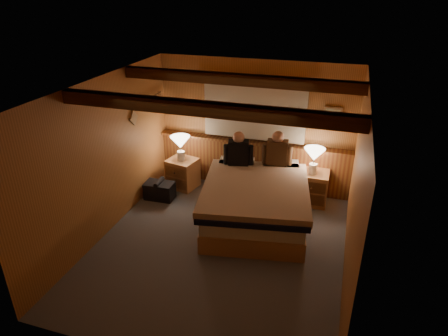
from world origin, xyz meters
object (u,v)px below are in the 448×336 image
at_px(bed, 255,201).
at_px(lamp_left, 180,144).
at_px(person_left, 238,151).
at_px(nightstand_right, 312,187).
at_px(person_right, 277,151).
at_px(duffel_bag, 160,190).
at_px(nightstand_left, 183,173).
at_px(lamp_right, 314,156).

height_order(bed, lamp_left, lamp_left).
bearing_deg(person_left, nightstand_right, 0.51).
relative_size(person_right, duffel_bag, 1.19).
height_order(bed, person_right, person_right).
xyz_separation_m(nightstand_left, person_left, (1.14, -0.17, 0.67)).
bearing_deg(lamp_right, person_right, -172.84).
relative_size(nightstand_left, duffel_bag, 1.12).
distance_m(bed, person_right, 1.01).
bearing_deg(person_right, bed, -107.51).
bearing_deg(nightstand_left, lamp_left, -84.81).
height_order(lamp_left, duffel_bag, lamp_left).
xyz_separation_m(bed, duffel_bag, (-1.83, 0.22, -0.21)).
bearing_deg(lamp_right, duffel_bag, -165.97).
relative_size(nightstand_left, lamp_left, 1.25).
bearing_deg(nightstand_right, person_left, -166.73).
bearing_deg(bed, lamp_right, 37.84).
distance_m(nightstand_right, person_right, 0.93).
distance_m(person_left, person_right, 0.67).
height_order(bed, nightstand_left, bed).
distance_m(lamp_left, lamp_right, 2.40).
height_order(nightstand_right, duffel_bag, nightstand_right).
bearing_deg(person_left, bed, -65.51).
relative_size(bed, duffel_bag, 4.39).
relative_size(nightstand_left, lamp_right, 1.28).
height_order(bed, person_left, person_left).
bearing_deg(person_right, nightstand_left, 175.69).
xyz_separation_m(lamp_right, duffel_bag, (-2.62, -0.66, -0.75)).
height_order(lamp_left, person_left, person_left).
bearing_deg(lamp_right, lamp_left, -176.76).
distance_m(lamp_right, duffel_bag, 2.80).
xyz_separation_m(nightstand_left, nightstand_right, (2.42, 0.14, 0.01)).
relative_size(lamp_left, lamp_right, 1.03).
height_order(bed, nightstand_right, bed).
bearing_deg(nightstand_left, person_right, 12.98).
bearing_deg(nightstand_right, lamp_right, -118.99).
distance_m(lamp_left, duffel_bag, 0.93).
xyz_separation_m(bed, person_left, (-0.46, 0.60, 0.58)).
bearing_deg(lamp_left, person_left, -7.03).
bearing_deg(person_right, lamp_right, 1.87).
height_order(nightstand_right, person_right, person_right).
xyz_separation_m(nightstand_left, lamp_left, (-0.00, -0.03, 0.62)).
xyz_separation_m(nightstand_left, duffel_bag, (-0.22, -0.55, -0.12)).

